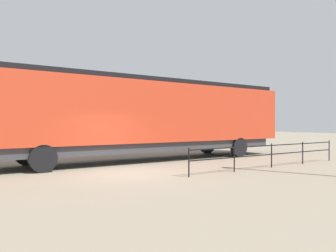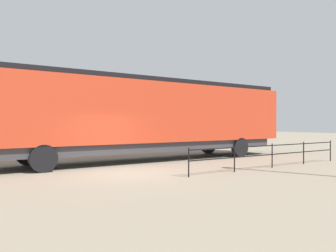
{
  "view_description": "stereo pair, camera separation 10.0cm",
  "coord_description": "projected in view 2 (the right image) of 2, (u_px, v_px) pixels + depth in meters",
  "views": [
    {
      "loc": [
        11.52,
        -6.16,
        1.92
      ],
      "look_at": [
        0.93,
        1.24,
        1.83
      ],
      "focal_mm": 36.08,
      "sensor_mm": 36.0,
      "label": 1
    },
    {
      "loc": [
        11.58,
        -6.08,
        1.92
      ],
      "look_at": [
        0.93,
        1.24,
        1.83
      ],
      "focal_mm": 36.08,
      "sensor_mm": 36.0,
      "label": 2
    }
  ],
  "objects": [
    {
      "name": "platform_fence",
      "position": [
        272.0,
        152.0,
        14.68
      ],
      "size": [
        0.05,
        9.27,
        1.05
      ],
      "color": "black",
      "rests_on": "ground_plane"
    },
    {
      "name": "ground_plane",
      "position": [
        128.0,
        173.0,
        13.0
      ],
      "size": [
        120.0,
        120.0,
        0.0
      ],
      "primitive_type": "plane",
      "color": "gray"
    },
    {
      "name": "locomotive",
      "position": [
        153.0,
        115.0,
        17.73
      ],
      "size": [
        3.04,
        17.18,
        4.2
      ],
      "color": "red",
      "rests_on": "ground_plane"
    }
  ]
}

